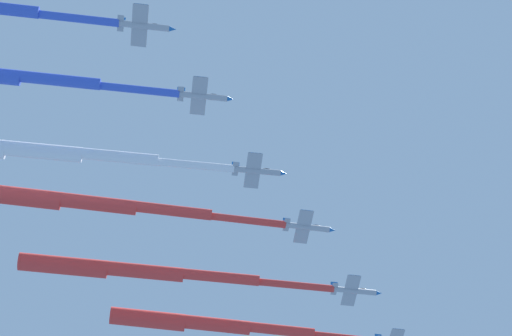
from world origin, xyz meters
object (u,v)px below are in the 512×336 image
at_px(jet_lead, 211,325).
at_px(jet_port_mid, 36,151).
at_px(jet_port_inner, 137,271).
at_px(jet_starboard_inner, 91,203).

bearing_deg(jet_lead, jet_port_mid, 48.55).
height_order(jet_port_inner, jet_starboard_inner, jet_starboard_inner).
bearing_deg(jet_port_inner, jet_lead, -140.24).
bearing_deg(jet_port_mid, jet_starboard_inner, -128.67).
xyz_separation_m(jet_port_inner, jet_starboard_inner, (9.29, 13.99, 1.76)).
distance_m(jet_lead, jet_port_mid, 51.71).
relative_size(jet_lead, jet_port_mid, 0.96).
xyz_separation_m(jet_port_inner, jet_port_mid, (18.91, 26.01, -0.43)).
bearing_deg(jet_port_mid, jet_port_inner, -126.01).
xyz_separation_m(jet_lead, jet_starboard_inner, (24.60, 26.73, 1.17)).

